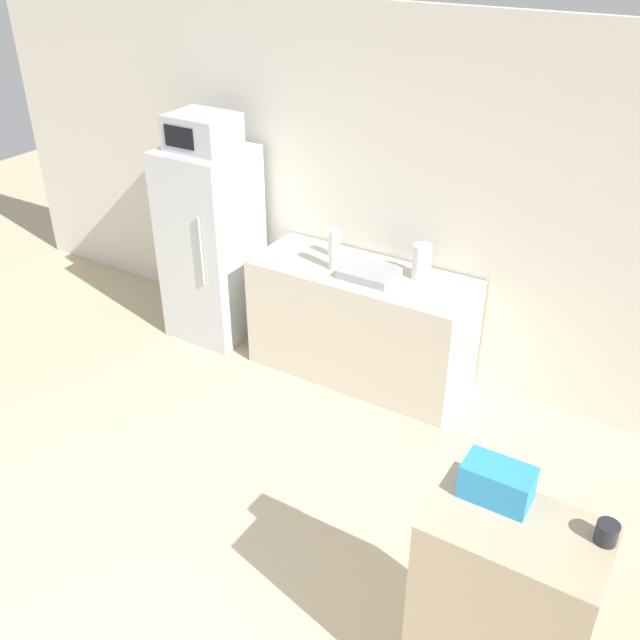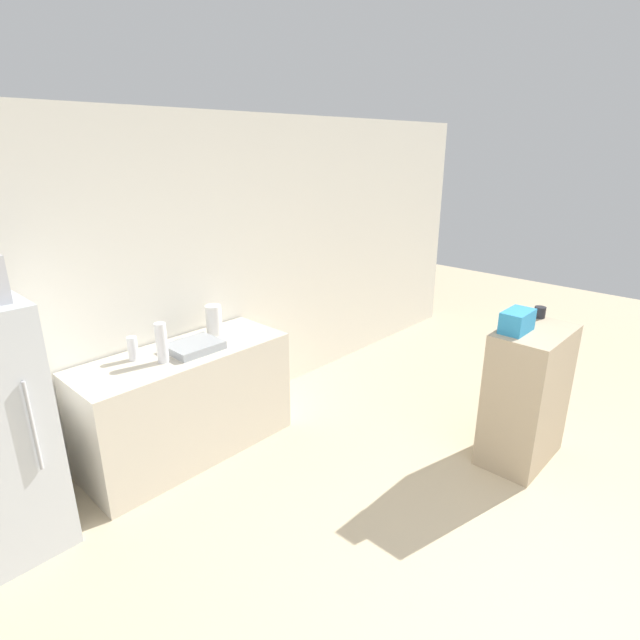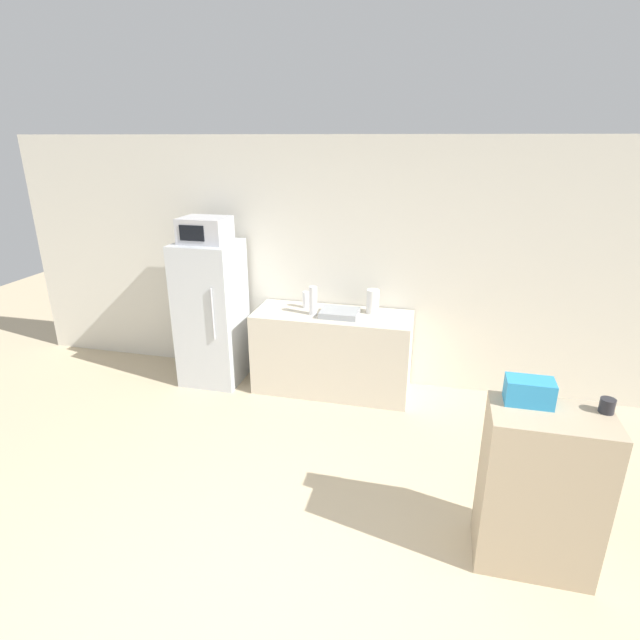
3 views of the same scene
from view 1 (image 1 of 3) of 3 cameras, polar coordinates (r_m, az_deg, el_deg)
The scene contains 11 objects.
wall_back at distance 5.10m, azimuth 7.92°, elevation 9.15°, with size 8.00×0.06×2.60m, color silver.
refrigerator at distance 5.76m, azimuth -8.65°, elevation 5.98°, with size 0.63×0.65×1.55m.
microwave at distance 5.45m, azimuth -9.42°, elevation 14.65°, with size 0.48×0.40×0.26m.
counter at distance 5.28m, azimuth 3.26°, elevation -0.29°, with size 1.63×0.62×0.87m, color beige.
sink_basin at distance 4.99m, azimuth 4.02°, elevation 3.80°, with size 0.38×0.31×0.06m, color #9EA3A8.
bottle_tall at distance 5.04m, azimuth 1.19°, elevation 5.63°, with size 0.08×0.08×0.29m, color silver.
bottle_short at distance 5.27m, azimuth 1.03°, elevation 6.10°, with size 0.07×0.07×0.18m, color silver.
shelf_cabinet at distance 3.34m, azimuth 14.27°, elevation -22.00°, with size 0.70×0.43×1.07m, color tan.
basket at distance 2.98m, azimuth 13.99°, elevation -12.50°, with size 0.28×0.16×0.16m, color #2D8EC6.
jar at distance 2.95m, azimuth 21.96°, elevation -15.50°, with size 0.09×0.09×0.09m, color #232328.
paper_towel_roll at distance 4.97m, azimuth 8.15°, elevation 4.66°, with size 0.13×0.13×0.25m, color white.
Camera 1 is at (1.85, -1.02, 3.13)m, focal length 40.00 mm.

